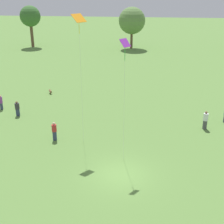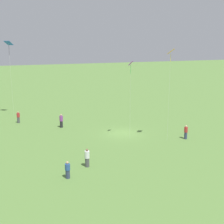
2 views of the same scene
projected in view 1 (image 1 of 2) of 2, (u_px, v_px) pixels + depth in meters
ground_plane at (120, 175)px, 22.98m from camera, size 240.00×240.00×0.00m
tree_0 at (30, 17)px, 67.68m from camera, size 4.46×4.46×8.85m
tree_1 at (132, 21)px, 66.00m from camera, size 5.64×5.64×8.71m
person_3 at (1, 102)px, 34.66m from camera, size 0.48×0.48×1.70m
person_5 at (205, 120)px, 29.95m from camera, size 0.55×0.55×1.83m
person_7 at (54, 131)px, 27.78m from camera, size 0.54×0.54×1.74m
person_8 at (17, 109)px, 33.00m from camera, size 0.67×0.67×1.64m
kite_0 at (125, 50)px, 21.79m from camera, size 0.83×0.87×9.51m
kite_1 at (79, 23)px, 23.97m from camera, size 1.20×1.23×10.91m
dog_0 at (50, 91)px, 39.93m from camera, size 0.57×0.80×0.47m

